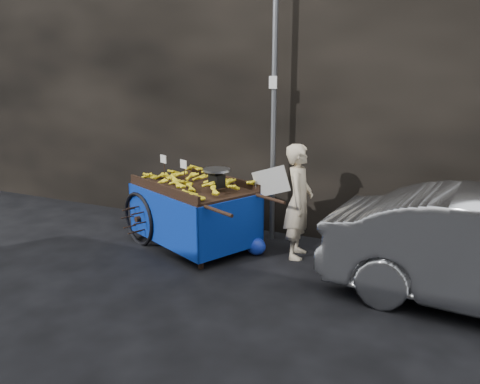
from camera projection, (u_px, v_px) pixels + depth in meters
The scene contains 6 objects.
ground at pixel (216, 264), 6.37m from camera, with size 80.00×80.00×0.00m, color black.
building_wall at pixel (307, 75), 7.88m from camera, with size 13.50×2.00×5.00m.
street_pole at pixel (274, 110), 6.90m from camera, with size 0.12×0.10×4.00m.
banana_cart at pixel (191, 191), 6.93m from camera, with size 2.70×2.02×1.34m.
vendor at pixel (298, 201), 6.47m from camera, with size 0.89×0.64×1.61m.
plastic_bag at pixel (256, 246), 6.67m from camera, with size 0.29×0.23×0.26m, color #1A36C8.
Camera 1 is at (2.83, -5.23, 2.52)m, focal length 35.00 mm.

